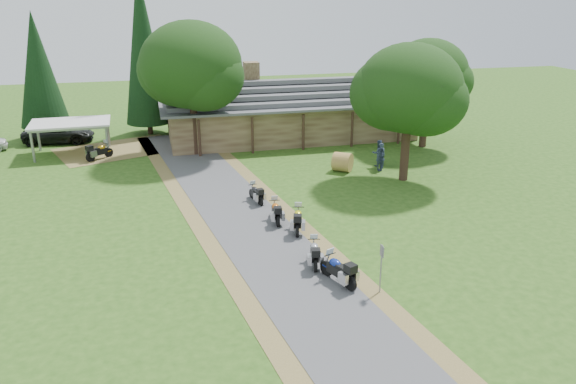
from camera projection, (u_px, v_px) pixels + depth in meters
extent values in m
plane|color=#284C15|center=(289.00, 273.00, 24.72)|extent=(120.00, 120.00, 0.00)
plane|color=#454548|center=(260.00, 238.00, 28.26)|extent=(51.95, 51.95, 0.00)
imported|color=black|center=(58.00, 129.00, 45.60)|extent=(3.08, 6.21, 2.30)
imported|color=#323F5A|center=(381.00, 153.00, 38.92)|extent=(0.64, 0.48, 2.16)
imported|color=#323F5A|center=(378.00, 151.00, 39.49)|extent=(0.65, 0.49, 2.21)
imported|color=#323F5A|center=(381.00, 157.00, 38.49)|extent=(0.49, 0.61, 1.93)
cylinder|color=olive|center=(343.00, 162.00, 38.48)|extent=(1.74, 1.76, 1.30)
cone|color=black|center=(144.00, 53.00, 46.52)|extent=(3.81, 3.81, 13.75)
cone|color=black|center=(40.00, 76.00, 45.84)|extent=(3.96, 3.96, 10.34)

